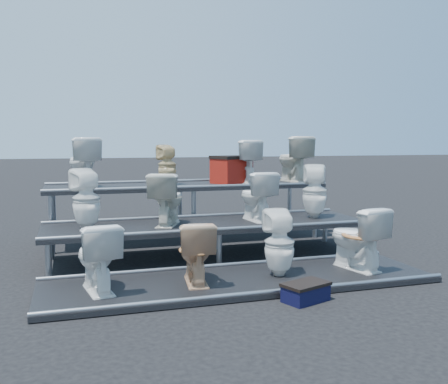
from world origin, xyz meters
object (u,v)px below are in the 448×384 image
object	(u,v)px
toilet_0	(97,257)
toilet_1	(195,252)
toilet_8	(83,162)
step_stool	(306,293)
toilet_4	(86,199)
toilet_3	(357,238)
toilet_2	(279,243)
toilet_9	(167,165)
toilet_6	(256,196)
toilet_5	(167,199)
toilet_7	(315,191)
red_crate	(231,171)
toilet_11	(293,159)
toilet_10	(242,162)

from	to	relation	value
toilet_0	toilet_1	world-z (taller)	toilet_0
toilet_8	step_stool	world-z (taller)	toilet_8
toilet_1	toilet_4	world-z (taller)	toilet_4
toilet_1	toilet_3	bearing A→B (deg)	-173.16
toilet_2	toilet_9	world-z (taller)	toilet_9
toilet_8	toilet_2	bearing A→B (deg)	115.55
toilet_1	toilet_0	bearing A→B (deg)	6.84
toilet_2	toilet_8	xyz separation A→B (m)	(-1.98, 2.60, 0.80)
toilet_0	toilet_2	xyz separation A→B (m)	(1.94, 0.00, 0.02)
toilet_6	toilet_5	bearing A→B (deg)	-3.84
toilet_2	toilet_9	xyz separation A→B (m)	(-0.74, 2.60, 0.75)
toilet_8	toilet_0	bearing A→B (deg)	79.17
toilet_8	step_stool	size ratio (longest dim) A/B	1.69
toilet_1	toilet_4	xyz separation A→B (m)	(-1.04, 1.30, 0.44)
toilet_0	toilet_1	xyz separation A→B (m)	(0.99, 0.00, -0.02)
toilet_0	toilet_1	bearing A→B (deg)	170.82
toilet_0	toilet_7	world-z (taller)	toilet_7
toilet_3	toilet_9	distance (m)	3.20
toilet_7	red_crate	world-z (taller)	red_crate
toilet_11	toilet_6	bearing A→B (deg)	46.08
red_crate	toilet_3	bearing A→B (deg)	-98.77
toilet_0	step_stool	distance (m)	2.06
toilet_8	toilet_11	xyz separation A→B (m)	(3.36, 0.00, 0.01)
toilet_7	red_crate	xyz separation A→B (m)	(-0.81, 1.29, 0.22)
toilet_5	red_crate	size ratio (longest dim) A/B	1.24
toilet_2	step_stool	world-z (taller)	toilet_2
toilet_2	toilet_10	xyz separation A→B (m)	(0.48, 2.60, 0.78)
toilet_0	toilet_5	xyz separation A→B (m)	(0.95, 1.30, 0.39)
toilet_2	toilet_3	distance (m)	0.96
toilet_7	toilet_8	xyz separation A→B (m)	(-3.08, 1.30, 0.39)
step_stool	toilet_11	bearing A→B (deg)	46.83
toilet_4	toilet_8	distance (m)	1.36
toilet_2	toilet_11	bearing A→B (deg)	-110.89
toilet_4	step_stool	xyz separation A→B (m)	(1.94, -2.03, -0.75)
toilet_11	toilet_9	bearing A→B (deg)	-2.45
toilet_1	toilet_2	bearing A→B (deg)	-173.16
toilet_4	toilet_11	world-z (taller)	toilet_11
toilet_4	toilet_10	xyz separation A→B (m)	(2.46, 1.30, 0.37)
toilet_1	toilet_2	distance (m)	0.95
toilet_2	toilet_4	distance (m)	2.41
toilet_4	toilet_8	size ratio (longest dim) A/B	1.03
toilet_11	toilet_5	bearing A→B (deg)	26.34
toilet_7	toilet_0	bearing A→B (deg)	47.25
red_crate	step_stool	size ratio (longest dim) A/B	1.27
toilet_5	toilet_1	bearing A→B (deg)	115.90
toilet_0	toilet_4	xyz separation A→B (m)	(-0.05, 1.30, 0.43)
toilet_2	toilet_3	size ratio (longest dim) A/B	1.00
toilet_1	toilet_10	world-z (taller)	toilet_10
toilet_7	step_stool	xyz separation A→B (m)	(-1.14, -2.03, -0.76)
toilet_1	toilet_7	size ratio (longest dim) A/B	0.88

